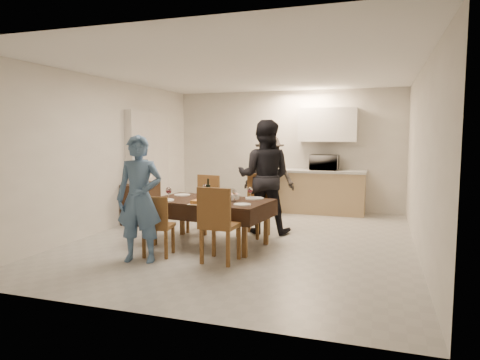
{
  "coord_description": "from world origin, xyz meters",
  "views": [
    {
      "loc": [
        1.96,
        -6.31,
        1.63
      ],
      "look_at": [
        -0.01,
        -0.3,
        0.97
      ],
      "focal_mm": 32.0,
      "sensor_mm": 36.0,
      "label": 1
    }
  ],
  "objects_px": {
    "dining_table": "(210,202)",
    "person_near": "(139,199)",
    "wine_bottle": "(208,189)",
    "water_pitcher": "(231,195)",
    "savoury_tart": "(206,202)",
    "person_far": "(264,177)",
    "person_kitchen": "(269,175)",
    "microwave": "(324,162)",
    "console": "(141,203)",
    "water_jug": "(140,171)"
  },
  "relations": [
    {
      "from": "dining_table",
      "to": "person_near",
      "type": "xyz_separation_m",
      "value": [
        -0.55,
        -1.05,
        0.17
      ]
    },
    {
      "from": "wine_bottle",
      "to": "water_pitcher",
      "type": "xyz_separation_m",
      "value": [
        0.4,
        -0.1,
        -0.06
      ]
    },
    {
      "from": "water_pitcher",
      "to": "savoury_tart",
      "type": "distance_m",
      "value": 0.42
    },
    {
      "from": "person_near",
      "to": "person_far",
      "type": "distance_m",
      "value": 2.37
    },
    {
      "from": "wine_bottle",
      "to": "person_kitchen",
      "type": "height_order",
      "value": "person_kitchen"
    },
    {
      "from": "dining_table",
      "to": "water_pitcher",
      "type": "height_order",
      "value": "water_pitcher"
    },
    {
      "from": "wine_bottle",
      "to": "water_pitcher",
      "type": "distance_m",
      "value": 0.42
    },
    {
      "from": "person_far",
      "to": "microwave",
      "type": "bearing_deg",
      "value": -113.73
    },
    {
      "from": "dining_table",
      "to": "console",
      "type": "height_order",
      "value": "console"
    },
    {
      "from": "water_jug",
      "to": "water_pitcher",
      "type": "height_order",
      "value": "water_jug"
    },
    {
      "from": "person_near",
      "to": "person_kitchen",
      "type": "distance_m",
      "value": 3.85
    },
    {
      "from": "water_jug",
      "to": "dining_table",
      "type": "bearing_deg",
      "value": -31.62
    },
    {
      "from": "savoury_tart",
      "to": "person_far",
      "type": "relative_size",
      "value": 0.23
    },
    {
      "from": "water_jug",
      "to": "person_far",
      "type": "relative_size",
      "value": 0.24
    },
    {
      "from": "console",
      "to": "dining_table",
      "type": "bearing_deg",
      "value": -31.62
    },
    {
      "from": "water_jug",
      "to": "savoury_tart",
      "type": "relative_size",
      "value": 1.01
    },
    {
      "from": "water_jug",
      "to": "microwave",
      "type": "xyz_separation_m",
      "value": [
        3.15,
        2.02,
        0.11
      ]
    },
    {
      "from": "microwave",
      "to": "person_near",
      "type": "distance_m",
      "value": 4.61
    },
    {
      "from": "water_pitcher",
      "to": "person_near",
      "type": "bearing_deg",
      "value": -131.99
    },
    {
      "from": "dining_table",
      "to": "water_jug",
      "type": "xyz_separation_m",
      "value": [
        -1.87,
        1.15,
        0.31
      ]
    },
    {
      "from": "console",
      "to": "water_pitcher",
      "type": "xyz_separation_m",
      "value": [
        2.22,
        -1.2,
        0.4
      ]
    },
    {
      "from": "console",
      "to": "person_far",
      "type": "distance_m",
      "value": 2.49
    },
    {
      "from": "wine_bottle",
      "to": "savoury_tart",
      "type": "height_order",
      "value": "wine_bottle"
    },
    {
      "from": "wine_bottle",
      "to": "savoury_tart",
      "type": "relative_size",
      "value": 0.71
    },
    {
      "from": "console",
      "to": "person_near",
      "type": "relative_size",
      "value": 0.49
    },
    {
      "from": "person_kitchen",
      "to": "console",
      "type": "bearing_deg",
      "value": -142.91
    },
    {
      "from": "microwave",
      "to": "person_far",
      "type": "relative_size",
      "value": 0.3
    },
    {
      "from": "savoury_tart",
      "to": "person_far",
      "type": "xyz_separation_m",
      "value": [
        0.45,
        1.43,
        0.24
      ]
    },
    {
      "from": "wine_bottle",
      "to": "microwave",
      "type": "distance_m",
      "value": 3.4
    },
    {
      "from": "water_jug",
      "to": "wine_bottle",
      "type": "relative_size",
      "value": 1.43
    },
    {
      "from": "wine_bottle",
      "to": "person_far",
      "type": "distance_m",
      "value": 1.17
    },
    {
      "from": "water_jug",
      "to": "savoury_tart",
      "type": "height_order",
      "value": "water_jug"
    },
    {
      "from": "water_jug",
      "to": "water_pitcher",
      "type": "relative_size",
      "value": 2.45
    },
    {
      "from": "wine_bottle",
      "to": "person_far",
      "type": "relative_size",
      "value": 0.16
    },
    {
      "from": "savoury_tart",
      "to": "microwave",
      "type": "height_order",
      "value": "microwave"
    },
    {
      "from": "water_jug",
      "to": "savoury_tart",
      "type": "distance_m",
      "value": 2.5
    },
    {
      "from": "water_jug",
      "to": "person_far",
      "type": "bearing_deg",
      "value": -2.36
    },
    {
      "from": "water_jug",
      "to": "person_kitchen",
      "type": "bearing_deg",
      "value": 37.09
    },
    {
      "from": "person_near",
      "to": "person_far",
      "type": "relative_size",
      "value": 0.87
    },
    {
      "from": "console",
      "to": "person_near",
      "type": "distance_m",
      "value": 2.6
    },
    {
      "from": "console",
      "to": "water_pitcher",
      "type": "bearing_deg",
      "value": -28.41
    },
    {
      "from": "wine_bottle",
      "to": "person_far",
      "type": "xyz_separation_m",
      "value": [
        0.6,
        1.0,
        0.11
      ]
    },
    {
      "from": "water_jug",
      "to": "wine_bottle",
      "type": "height_order",
      "value": "water_jug"
    },
    {
      "from": "water_jug",
      "to": "microwave",
      "type": "relative_size",
      "value": 0.78
    },
    {
      "from": "savoury_tart",
      "to": "person_near",
      "type": "distance_m",
      "value": 0.94
    },
    {
      "from": "console",
      "to": "person_kitchen",
      "type": "relative_size",
      "value": 0.49
    },
    {
      "from": "water_pitcher",
      "to": "person_kitchen",
      "type": "xyz_separation_m",
      "value": [
        -0.14,
        2.77,
        0.04
      ]
    },
    {
      "from": "wine_bottle",
      "to": "microwave",
      "type": "height_order",
      "value": "microwave"
    },
    {
      "from": "wine_bottle",
      "to": "console",
      "type": "bearing_deg",
      "value": 148.82
    },
    {
      "from": "dining_table",
      "to": "water_jug",
      "type": "relative_size",
      "value": 4.19
    }
  ]
}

